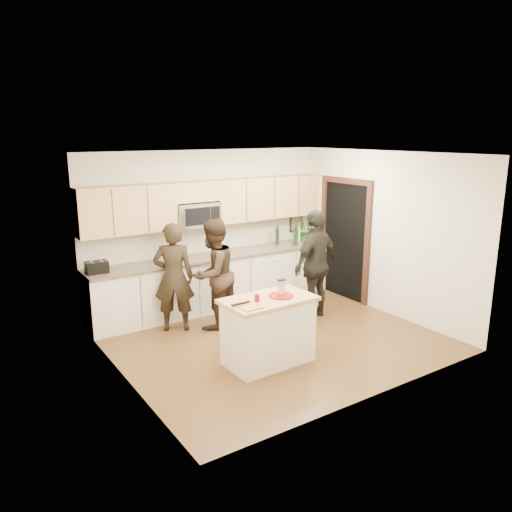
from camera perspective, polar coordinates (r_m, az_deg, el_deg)
floor at (r=7.53m, az=1.97°, el=-9.40°), size 4.50×4.50×0.00m
room_shell at (r=7.02m, az=2.09°, el=3.67°), size 4.52×4.02×2.71m
back_cabinetry at (r=8.71m, az=-4.47°, el=-2.84°), size 4.50×0.66×0.94m
upper_cabinetry at (r=8.56m, az=-4.92°, el=6.25°), size 4.50×0.33×0.75m
microwave at (r=8.40m, az=-6.83°, el=4.73°), size 0.76×0.41×0.40m
doorway at (r=9.22m, az=10.12°, el=2.32°), size 0.06×1.25×2.20m
framed_picture at (r=9.82m, az=4.60°, el=3.93°), size 0.30×0.03×0.38m
dish_towel at (r=8.06m, az=-9.77°, el=-1.97°), size 0.34×0.60×0.48m
island at (r=6.63m, az=1.39°, el=-8.48°), size 1.21×0.72×0.90m
red_plate at (r=6.54m, az=2.88°, el=-4.57°), size 0.33×0.33×0.02m
box_grater at (r=6.49m, az=2.93°, el=-3.58°), size 0.10×0.07×0.22m
drink_glass at (r=6.32m, az=0.11°, el=-4.82°), size 0.07×0.07×0.10m
cutting_board at (r=6.11m, az=-0.45°, el=-5.90°), size 0.27×0.18×0.02m
tongs at (r=6.18m, az=-1.78°, el=-5.46°), size 0.27×0.04×0.02m
knife at (r=6.12m, az=-0.12°, el=-5.74°), size 0.22×0.03×0.01m
toaster at (r=7.80m, az=-17.74°, el=-1.23°), size 0.32×0.21×0.18m
bottle_cluster at (r=9.50m, az=4.75°, el=2.55°), size 0.75×0.32×0.39m
orchid at (r=9.64m, az=5.66°, el=3.31°), size 0.37×0.34×0.54m
woman_left at (r=7.68m, az=-9.38°, el=-2.41°), size 0.74×0.65×1.69m
woman_center at (r=7.72m, az=-4.92°, el=-2.06°), size 1.03×0.93×1.72m
woman_right at (r=8.15m, az=6.86°, el=-0.97°), size 1.13×0.69×1.80m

